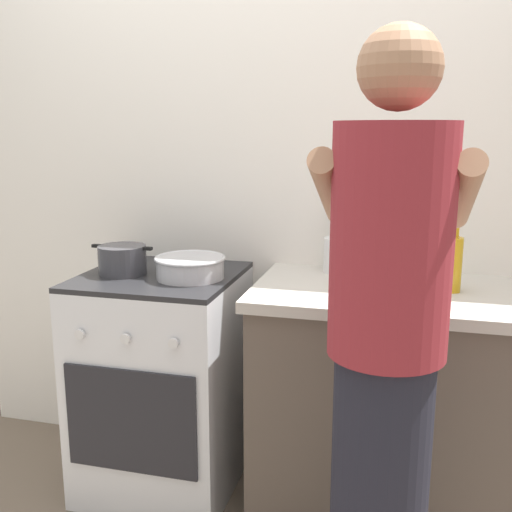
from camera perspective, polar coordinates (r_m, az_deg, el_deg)
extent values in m
cube|color=silver|center=(2.49, 5.59, 7.24)|extent=(3.20, 0.10, 2.50)
cube|color=brown|center=(2.34, 12.50, -14.27)|extent=(0.96, 0.56, 0.86)
cube|color=#B7B2A8|center=(2.18, 13.04, -3.62)|extent=(1.00, 0.60, 0.04)
cube|color=silver|center=(2.52, -8.85, -11.90)|extent=(0.60, 0.60, 0.88)
cube|color=#232326|center=(2.37, -9.21, -1.93)|extent=(0.60, 0.60, 0.02)
cube|color=black|center=(2.28, -11.98, -15.31)|extent=(0.51, 0.01, 0.40)
cylinder|color=silver|center=(2.23, -16.59, -7.23)|extent=(0.04, 0.01, 0.04)
cylinder|color=silver|center=(2.15, -12.43, -7.77)|extent=(0.04, 0.01, 0.04)
cylinder|color=silver|center=(2.08, -7.94, -8.31)|extent=(0.04, 0.01, 0.04)
cylinder|color=#38383D|center=(2.38, -12.71, -0.36)|extent=(0.19, 0.19, 0.11)
cube|color=black|center=(2.43, -15.05, 0.95)|extent=(0.04, 0.02, 0.01)
cube|color=black|center=(2.33, -10.38, 0.71)|extent=(0.04, 0.02, 0.01)
cylinder|color=#B7B7BC|center=(2.28, -6.35, -1.12)|extent=(0.26, 0.26, 0.08)
torus|color=#B7B7BC|center=(2.27, -6.37, -0.21)|extent=(0.27, 0.27, 0.01)
cylinder|color=silver|center=(2.37, 7.71, 0.09)|extent=(0.10, 0.10, 0.14)
cylinder|color=white|center=(2.36, 8.30, 1.72)|extent=(0.02, 0.04, 0.23)
sphere|color=white|center=(2.34, 8.39, 4.75)|extent=(0.03, 0.03, 0.03)
cylinder|color=silver|center=(2.36, 7.79, 2.22)|extent=(0.04, 0.02, 0.30)
sphere|color=silver|center=(2.33, 7.90, 6.11)|extent=(0.03, 0.03, 0.03)
cylinder|color=silver|center=(2.35, 7.96, 1.74)|extent=(0.03, 0.05, 0.23)
sphere|color=silver|center=(2.33, 8.06, 4.83)|extent=(0.03, 0.03, 0.03)
cylinder|color=black|center=(2.38, 7.34, 1.91)|extent=(0.03, 0.04, 0.24)
sphere|color=black|center=(2.36, 7.43, 5.06)|extent=(0.03, 0.03, 0.03)
cylinder|color=silver|center=(2.36, 7.62, 1.97)|extent=(0.01, 0.04, 0.26)
sphere|color=silver|center=(2.34, 7.72, 5.42)|extent=(0.03, 0.03, 0.03)
cylinder|color=#B7BABF|center=(2.37, 7.83, 2.22)|extent=(0.05, 0.01, 0.29)
sphere|color=#B7BABF|center=(2.35, 7.94, 5.94)|extent=(0.03, 0.03, 0.03)
cylinder|color=silver|center=(2.12, 14.53, -2.66)|extent=(0.04, 0.04, 0.07)
cylinder|color=red|center=(2.11, 14.59, -1.54)|extent=(0.04, 0.04, 0.02)
cylinder|color=gold|center=(2.18, 18.35, -0.79)|extent=(0.06, 0.06, 0.19)
cylinder|color=gold|center=(2.16, 18.55, 2.18)|extent=(0.03, 0.03, 0.04)
cylinder|color=black|center=(2.15, 18.60, 2.86)|extent=(0.03, 0.03, 0.02)
cylinder|color=black|center=(1.78, 11.64, -22.73)|extent=(0.26, 0.26, 0.90)
cylinder|color=maroon|center=(1.49, 12.85, 1.33)|extent=(0.30, 0.30, 0.58)
sphere|color=#A07254|center=(1.47, 13.64, 17.20)|extent=(0.20, 0.20, 0.20)
cylinder|color=#A07254|center=(1.63, 7.19, 6.35)|extent=(0.07, 0.41, 0.24)
cylinder|color=#A07254|center=(1.62, 19.26, 5.74)|extent=(0.07, 0.41, 0.24)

